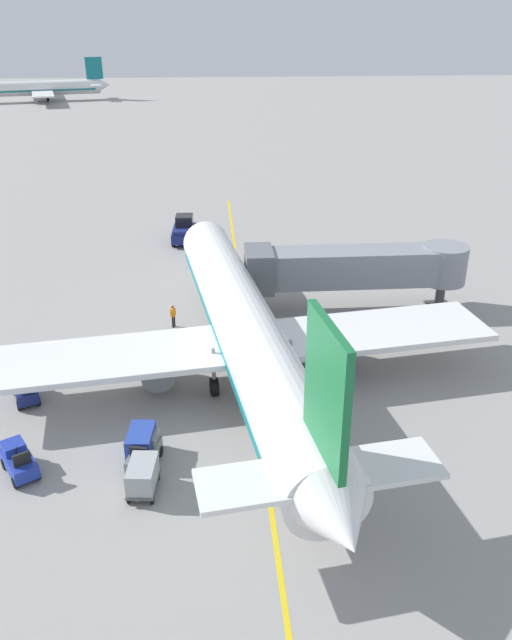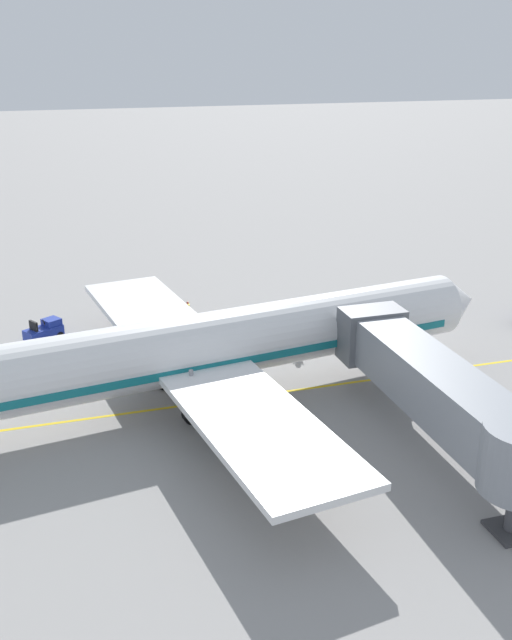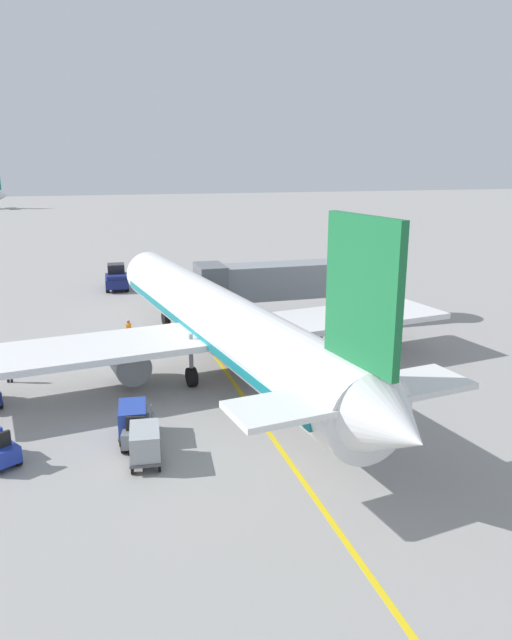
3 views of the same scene
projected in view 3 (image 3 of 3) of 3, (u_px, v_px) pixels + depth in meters
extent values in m
plane|color=gray|center=(221.00, 365.00, 37.30)|extent=(400.00, 400.00, 0.00)
cube|color=gold|center=(221.00, 365.00, 37.30)|extent=(0.24, 80.00, 0.01)
cylinder|color=white|center=(216.00, 318.00, 35.66)|extent=(8.25, 32.20, 3.70)
cube|color=#14707A|center=(216.00, 325.00, 35.78)|extent=(7.92, 29.67, 0.44)
cone|color=white|center=(145.00, 271.00, 50.77)|extent=(3.93, 2.90, 3.63)
cone|color=white|center=(396.00, 428.00, 20.29)|extent=(3.51, 3.22, 3.14)
cube|color=black|center=(150.00, 267.00, 49.02)|extent=(2.90, 1.49, 0.60)
cube|color=white|center=(222.00, 333.00, 34.95)|extent=(30.44, 9.45, 0.36)
cylinder|color=gray|center=(128.00, 361.00, 33.77)|extent=(2.44, 3.45, 2.00)
cylinder|color=gray|center=(298.00, 338.00, 38.18)|extent=(2.44, 3.45, 2.00)
cube|color=#196B38|center=(362.00, 292.00, 21.28)|extent=(0.95, 4.40, 5.50)
cube|color=white|center=(354.00, 395.00, 22.51)|extent=(10.27, 4.01, 0.24)
cylinder|color=black|center=(166.00, 318.00, 46.21)|extent=(0.60, 1.15, 1.10)
cylinder|color=gray|center=(165.00, 299.00, 45.81)|extent=(0.24, 0.24, 2.00)
cylinder|color=black|center=(192.00, 377.00, 33.69)|extent=(0.60, 1.15, 1.10)
cylinder|color=gray|center=(191.00, 351.00, 33.29)|extent=(0.24, 0.24, 2.00)
cylinder|color=black|center=(265.00, 366.00, 35.53)|extent=(0.60, 1.15, 1.10)
cylinder|color=gray|center=(265.00, 341.00, 35.13)|extent=(0.24, 0.24, 2.00)
cube|color=gray|center=(293.00, 280.00, 46.15)|extent=(14.69, 2.80, 2.60)
cube|color=slate|center=(210.00, 284.00, 44.38)|extent=(2.00, 3.50, 2.99)
cylinder|color=gray|center=(378.00, 275.00, 48.13)|extent=(3.36, 3.36, 2.86)
cylinder|color=#4C4C51|center=(376.00, 303.00, 48.75)|extent=(0.70, 0.70, 2.19)
cube|color=#38383A|center=(375.00, 315.00, 49.02)|extent=(1.80, 1.80, 0.16)
cube|color=navy|center=(117.00, 281.00, 59.16)|extent=(2.39, 4.49, 0.90)
cube|color=black|center=(116.00, 269.00, 59.83)|extent=(1.73, 1.92, 1.10)
cube|color=navy|center=(117.00, 277.00, 57.55)|extent=(1.92, 1.18, 0.36)
cylinder|color=black|center=(127.00, 288.00, 58.15)|extent=(0.38, 0.81, 0.80)
cylinder|color=black|center=(108.00, 289.00, 57.72)|extent=(0.38, 0.81, 0.80)
cylinder|color=black|center=(126.00, 282.00, 60.83)|extent=(0.38, 0.81, 0.80)
cylinder|color=black|center=(107.00, 283.00, 60.40)|extent=(0.38, 0.81, 0.80)
cube|color=slate|center=(138.00, 431.00, 26.80)|extent=(1.72, 2.70, 0.70)
cube|color=slate|center=(140.00, 413.00, 27.32)|extent=(1.23, 1.25, 0.44)
cube|color=black|center=(136.00, 423.00, 25.97)|extent=(0.85, 0.34, 0.64)
cylinder|color=black|center=(138.00, 416.00, 26.75)|extent=(0.14, 0.27, 0.54)
cylinder|color=black|center=(130.00, 430.00, 27.70)|extent=(0.32, 0.59, 0.56)
cylinder|color=black|center=(153.00, 429.00, 27.77)|extent=(0.32, 0.59, 0.56)
cylinder|color=black|center=(124.00, 447.00, 26.02)|extent=(0.32, 0.59, 0.56)
cylinder|color=black|center=(149.00, 446.00, 26.08)|extent=(0.32, 0.59, 0.56)
cube|color=black|center=(0.00, 440.00, 24.41)|extent=(0.80, 0.57, 0.64)
cylinder|color=black|center=(18.00, 459.00, 24.94)|extent=(0.46, 0.58, 0.56)
cylinder|color=black|center=(0.00, 403.00, 30.69)|extent=(0.39, 0.59, 0.56)
cube|color=#4C4C51|center=(133.00, 429.00, 27.44)|extent=(1.51, 2.32, 0.12)
cube|color=#233D9E|center=(133.00, 417.00, 27.28)|extent=(1.44, 2.20, 1.10)
cylinder|color=#4C4C51|center=(134.00, 416.00, 28.82)|extent=(0.14, 0.70, 0.07)
cylinder|color=black|center=(122.00, 427.00, 28.19)|extent=(0.16, 0.37, 0.36)
cylinder|color=black|center=(146.00, 425.00, 28.38)|extent=(0.16, 0.37, 0.36)
cylinder|color=black|center=(121.00, 443.00, 26.62)|extent=(0.16, 0.37, 0.36)
cylinder|color=black|center=(146.00, 441.00, 26.82)|extent=(0.16, 0.37, 0.36)
cube|color=#4C4C51|center=(146.00, 454.00, 25.10)|extent=(1.51, 2.32, 0.12)
cube|color=#999EA3|center=(145.00, 441.00, 24.95)|extent=(1.44, 2.20, 1.10)
cylinder|color=#4C4C51|center=(145.00, 439.00, 26.48)|extent=(0.14, 0.70, 0.07)
cylinder|color=black|center=(133.00, 451.00, 25.85)|extent=(0.16, 0.37, 0.36)
cylinder|color=black|center=(159.00, 449.00, 26.05)|extent=(0.16, 0.37, 0.36)
cylinder|color=black|center=(132.00, 470.00, 24.29)|extent=(0.16, 0.37, 0.36)
cylinder|color=black|center=(160.00, 467.00, 24.48)|extent=(0.16, 0.37, 0.36)
cylinder|color=#232328|center=(129.00, 338.00, 41.51)|extent=(0.15, 0.15, 0.85)
cylinder|color=#232328|center=(130.00, 337.00, 41.70)|extent=(0.15, 0.15, 0.85)
cube|color=orange|center=(129.00, 328.00, 41.42)|extent=(0.39, 0.45, 0.60)
cylinder|color=orange|center=(127.00, 329.00, 41.19)|extent=(0.18, 0.24, 0.57)
cylinder|color=orange|center=(130.00, 327.00, 41.67)|extent=(0.18, 0.24, 0.57)
sphere|color=#997051|center=(128.00, 322.00, 41.31)|extent=(0.22, 0.22, 0.22)
cube|color=red|center=(128.00, 322.00, 41.30)|extent=(0.19, 0.27, 0.10)
cylinder|color=#232328|center=(8.00, 376.00, 34.26)|extent=(0.15, 0.15, 0.85)
cylinder|color=#232328|center=(11.00, 375.00, 34.28)|extent=(0.15, 0.15, 0.85)
cube|color=yellow|center=(8.00, 364.00, 34.08)|extent=(0.41, 0.30, 0.60)
cylinder|color=yellow|center=(4.00, 365.00, 34.07)|extent=(0.23, 0.13, 0.57)
cylinder|color=yellow|center=(13.00, 364.00, 34.12)|extent=(0.23, 0.13, 0.57)
sphere|color=beige|center=(7.00, 357.00, 33.97)|extent=(0.22, 0.22, 0.22)
cube|color=red|center=(7.00, 356.00, 33.97)|extent=(0.27, 0.12, 0.10)
cone|color=white|center=(3.00, 195.00, 160.20)|extent=(3.29, 3.53, 2.99)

